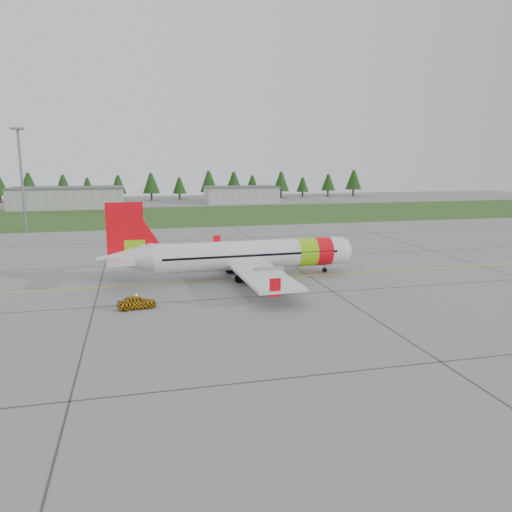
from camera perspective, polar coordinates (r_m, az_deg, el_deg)
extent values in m
plane|color=gray|center=(52.44, -1.41, -4.76)|extent=(320.00, 320.00, 0.00)
cylinder|color=silver|center=(60.97, -0.67, 0.14)|extent=(23.50, 4.22, 3.51)
sphere|color=silver|center=(64.91, 9.37, 0.65)|extent=(3.51, 3.51, 3.51)
cone|color=silver|center=(58.96, -14.76, -0.27)|extent=(6.40, 3.70, 3.51)
cube|color=black|center=(64.97, 9.59, 0.94)|extent=(1.51, 2.38, 0.50)
cylinder|color=#84D00F|center=(63.17, 5.66, 0.47)|extent=(2.45, 3.66, 3.59)
cylinder|color=red|center=(63.97, 7.46, 0.56)|extent=(2.09, 3.65, 3.59)
cube|color=silver|center=(61.05, -1.08, -0.79)|extent=(5.82, 28.94, 0.32)
cube|color=red|center=(74.52, -4.49, 1.68)|extent=(1.08, 0.19, 1.80)
cube|color=red|center=(47.29, 2.20, -3.62)|extent=(1.08, 0.19, 1.80)
cylinder|color=gray|center=(66.18, -1.01, -0.31)|extent=(3.30, 1.99, 1.89)
cylinder|color=gray|center=(56.86, 1.49, -2.17)|extent=(3.30, 1.99, 1.89)
cube|color=red|center=(58.48, -14.73, 2.64)|extent=(4.15, 0.45, 6.84)
cube|color=#84D00F|center=(58.80, -13.67, 0.77)|extent=(2.35, 0.45, 2.16)
cube|color=silver|center=(58.92, -15.21, -0.08)|extent=(3.19, 10.43, 0.20)
cylinder|color=slate|center=(64.60, 7.86, -1.31)|extent=(0.16, 0.16, 1.26)
cylinder|color=black|center=(64.66, 7.85, -1.59)|extent=(0.62, 0.27, 0.61)
cylinder|color=slate|center=(63.44, -2.43, -1.23)|extent=(0.20, 0.20, 1.71)
cylinder|color=black|center=(63.44, -2.74, -1.59)|extent=(0.95, 0.43, 0.94)
cylinder|color=slate|center=(58.65, -1.31, -2.22)|extent=(0.20, 0.20, 1.71)
cylinder|color=black|center=(58.66, -1.65, -2.61)|extent=(0.95, 0.43, 0.94)
imported|color=#F9B20D|center=(49.50, -13.53, -3.80)|extent=(1.52, 1.70, 3.69)
cube|color=#30561E|center=(132.55, -9.05, 4.59)|extent=(320.00, 50.00, 0.03)
cube|color=gold|center=(60.03, -3.05, -2.75)|extent=(120.00, 0.25, 0.02)
cube|color=#A8A8A3|center=(160.90, -20.71, 6.18)|extent=(32.00, 14.00, 6.00)
cube|color=#A8A8A3|center=(171.52, -1.70, 6.98)|extent=(24.00, 12.00, 5.20)
cylinder|color=slate|center=(109.52, -25.17, 7.67)|extent=(0.50, 0.50, 20.00)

